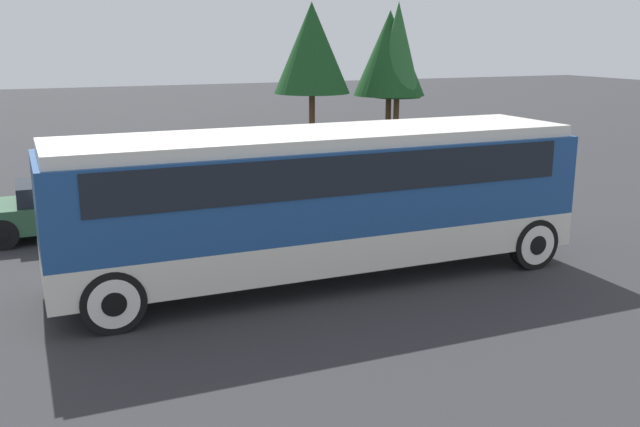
# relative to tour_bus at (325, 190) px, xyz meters

# --- Properties ---
(ground_plane) EXTENTS (120.00, 120.00, 0.00)m
(ground_plane) POSITION_rel_tour_bus_xyz_m (-0.10, -0.00, -1.77)
(ground_plane) COLOR #2D2D30
(tour_bus) EXTENTS (10.30, 2.65, 2.93)m
(tour_bus) POSITION_rel_tour_bus_xyz_m (0.00, 0.00, 0.00)
(tour_bus) COLOR silver
(tour_bus) RESTS_ON ground_plane
(parked_car_near) EXTENTS (4.48, 1.95, 1.52)m
(parked_car_near) POSITION_rel_tour_bus_xyz_m (-2.58, 7.69, -1.03)
(parked_car_near) COLOR maroon
(parked_car_near) RESTS_ON ground_plane
(parked_car_mid) EXTENTS (4.34, 1.79, 1.37)m
(parked_car_mid) POSITION_rel_tour_bus_xyz_m (2.37, 5.50, -1.09)
(parked_car_mid) COLOR navy
(parked_car_mid) RESTS_ON ground_plane
(parked_car_far) EXTENTS (4.28, 1.86, 1.33)m
(parked_car_far) POSITION_rel_tour_bus_xyz_m (-4.30, 5.39, -1.09)
(parked_car_far) COLOR #2D5638
(parked_car_far) RESTS_ON ground_plane
(tree_left) EXTENTS (3.51, 3.51, 6.23)m
(tree_left) POSITION_rel_tour_bus_xyz_m (7.39, 18.43, 2.40)
(tree_left) COLOR brown
(tree_left) RESTS_ON ground_plane
(tree_center) EXTENTS (2.32, 2.32, 6.31)m
(tree_center) POSITION_rel_tour_bus_xyz_m (11.73, 18.16, 2.28)
(tree_center) COLOR brown
(tree_center) RESTS_ON ground_plane
(tree_right) EXTENTS (3.49, 3.49, 5.93)m
(tree_right) POSITION_rel_tour_bus_xyz_m (11.57, 18.68, 2.13)
(tree_right) COLOR brown
(tree_right) RESTS_ON ground_plane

